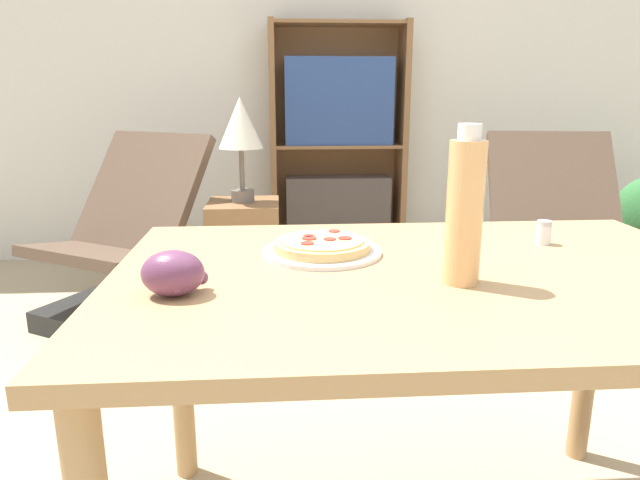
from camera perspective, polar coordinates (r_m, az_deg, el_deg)
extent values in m
cube|color=silver|center=(3.79, 2.10, 17.97)|extent=(8.00, 0.05, 2.60)
cube|color=tan|center=(1.19, 10.85, -3.78)|extent=(1.29, 0.86, 0.03)
cylinder|color=tan|center=(1.66, -13.79, -12.00)|extent=(0.06, 0.06, 0.69)
cylinder|color=tan|center=(1.86, 25.28, -10.04)|extent=(0.06, 0.06, 0.69)
cylinder|color=white|center=(1.28, 0.19, -1.19)|extent=(0.27, 0.27, 0.01)
cylinder|color=#DBB26B|center=(1.28, 0.19, -0.54)|extent=(0.22, 0.22, 0.02)
cylinder|color=#EACC7A|center=(1.27, 0.20, -0.02)|extent=(0.19, 0.19, 0.00)
cylinder|color=#A83328|center=(1.34, 1.43, 0.90)|extent=(0.03, 0.03, 0.00)
cylinder|color=#A83328|center=(1.24, -1.28, -0.32)|extent=(0.03, 0.03, 0.00)
cylinder|color=#A83328|center=(1.30, -1.12, 0.42)|extent=(0.03, 0.03, 0.00)
cylinder|color=#A83328|center=(1.28, 2.52, 0.19)|extent=(0.03, 0.03, 0.00)
cylinder|color=#A83328|center=(1.28, -1.08, 0.18)|extent=(0.03, 0.03, 0.00)
cylinder|color=#A83328|center=(1.27, 0.99, 0.10)|extent=(0.03, 0.03, 0.00)
ellipsoid|color=#6B3856|center=(1.05, -14.50, -3.23)|extent=(0.11, 0.09, 0.08)
sphere|color=#6B3856|center=(1.05, -13.62, -4.65)|extent=(0.02, 0.02, 0.02)
sphere|color=#6B3856|center=(1.07, -15.37, -3.88)|extent=(0.02, 0.02, 0.02)
sphere|color=#6B3856|center=(1.08, -16.15, -1.98)|extent=(0.02, 0.02, 0.02)
sphere|color=#6B3856|center=(1.07, -11.77, -3.71)|extent=(0.03, 0.03, 0.03)
sphere|color=#6B3856|center=(1.05, -12.99, -3.78)|extent=(0.03, 0.03, 0.03)
sphere|color=#6B3856|center=(1.03, -14.10, -4.62)|extent=(0.03, 0.03, 0.03)
sphere|color=#6B3856|center=(1.07, -13.21, -3.31)|extent=(0.03, 0.03, 0.03)
sphere|color=#6B3856|center=(1.04, -15.09, -3.10)|extent=(0.02, 0.02, 0.02)
sphere|color=#6B3856|center=(1.08, -15.76, -3.28)|extent=(0.03, 0.03, 0.03)
cylinder|color=#EFB270|center=(1.09, 14.24, 2.56)|extent=(0.07, 0.07, 0.27)
cylinder|color=white|center=(1.07, 14.74, 10.41)|extent=(0.04, 0.04, 0.03)
cylinder|color=white|center=(1.46, 21.44, 0.50)|extent=(0.04, 0.04, 0.05)
cylinder|color=#B7B7BC|center=(1.46, 21.54, 1.59)|extent=(0.03, 0.03, 0.01)
cube|color=black|center=(2.92, -19.57, -6.88)|extent=(0.77, 0.76, 0.10)
cube|color=brown|center=(2.76, -20.48, -1.39)|extent=(0.78, 0.74, 0.14)
cube|color=brown|center=(2.93, -17.35, 4.63)|extent=(0.74, 0.66, 0.55)
cube|color=black|center=(3.03, 22.38, -6.34)|extent=(0.65, 0.64, 0.10)
cube|color=brown|center=(2.87, 23.66, -1.09)|extent=(0.69, 0.60, 0.14)
cube|color=brown|center=(3.10, 22.22, 4.75)|extent=(0.68, 0.51, 0.55)
cube|color=brown|center=(3.62, -4.69, 9.34)|extent=(0.04, 0.26, 1.49)
cube|color=brown|center=(3.71, 8.15, 9.36)|extent=(0.04, 0.26, 1.49)
cube|color=brown|center=(3.77, 1.61, 9.58)|extent=(0.85, 0.01, 1.49)
cube|color=brown|center=(3.78, 1.71, -1.64)|extent=(0.78, 0.25, 0.02)
cube|color=#4C423D|center=(3.69, 1.78, 2.33)|extent=(0.66, 0.18, 0.52)
cube|color=brown|center=(3.64, 1.80, 9.41)|extent=(0.78, 0.25, 0.02)
cube|color=navy|center=(3.61, 1.87, 13.68)|extent=(0.66, 0.18, 0.52)
cube|color=brown|center=(3.65, 1.90, 20.85)|extent=(0.78, 0.25, 0.02)
cube|color=brown|center=(2.83, -7.51, -1.81)|extent=(0.34, 0.34, 0.56)
cylinder|color=#665B51|center=(2.76, -7.73, 4.40)|extent=(0.11, 0.11, 0.06)
cylinder|color=#665B51|center=(2.74, -7.82, 7.03)|extent=(0.02, 0.02, 0.20)
cone|color=beige|center=(2.72, -7.98, 11.54)|extent=(0.21, 0.21, 0.24)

